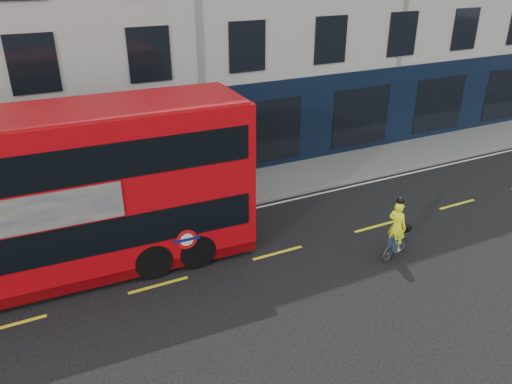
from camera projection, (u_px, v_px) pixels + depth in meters
ground at (301, 277)px, 15.10m from camera, size 120.00×120.00×0.00m
pavement at (219, 192)px, 20.34m from camera, size 60.00×3.00×0.12m
kerb at (234, 207)px, 19.12m from camera, size 60.00×0.12×0.13m
road_edge_line at (237, 212)px, 18.91m from camera, size 58.00×0.10×0.01m
lane_dashes at (278, 253)px, 16.31m from camera, size 58.00×0.12×0.01m
bus at (34, 200)px, 14.01m from camera, size 12.68×3.34×5.07m
cyclist at (396, 236)px, 15.80m from camera, size 1.49×0.84×2.16m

